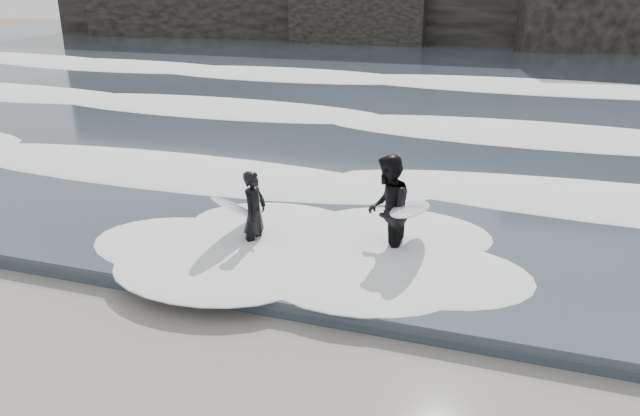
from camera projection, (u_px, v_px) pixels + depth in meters
The scene contains 6 objects.
sea at pixel (441, 73), 33.11m from camera, with size 90.00×52.00×0.30m, color #2D3741.
foam_near at pixel (319, 176), 15.28m from camera, with size 60.00×3.20×0.20m, color white.
foam_mid at pixel (385, 118), 21.49m from camera, with size 60.00×4.00×0.24m, color white.
foam_far at pixel (429, 79), 29.46m from camera, with size 60.00×4.80×0.30m, color white.
surfer_left at pixel (251, 213), 11.70m from camera, with size 0.91×1.67×1.66m.
surfer_right at pixel (389, 210), 11.30m from camera, with size 1.16×2.11×2.04m.
Camera 1 is at (4.71, -4.81, 5.01)m, focal length 35.00 mm.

